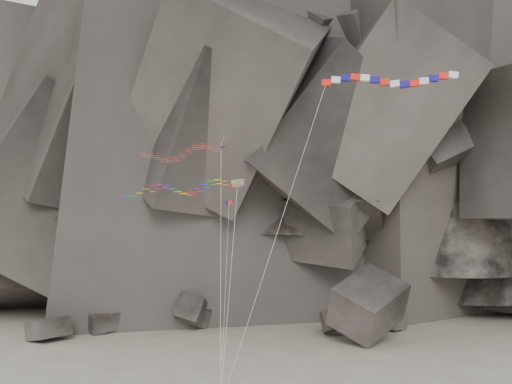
# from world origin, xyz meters

# --- Properties ---
(headland) EXTENTS (110.00, 70.00, 84.00)m
(headland) POSITION_xyz_m (0.00, 70.00, 42.00)
(headland) COLOR #564D46
(headland) RESTS_ON ground
(boulder_field) EXTENTS (52.81, 18.91, 10.41)m
(boulder_field) POSITION_xyz_m (0.05, 32.13, 2.24)
(boulder_field) COLOR #47423F
(boulder_field) RESTS_ON ground
(delta_kite) EXTENTS (9.87, 11.27, 23.47)m
(delta_kite) POSITION_xyz_m (-9.23, 6.04, 23.11)
(delta_kite) COLOR red
(delta_kite) RESTS_ON ground
(banner_kite) EXTENTS (20.03, 4.47, 27.87)m
(banner_kite) POSITION_xyz_m (10.64, -0.72, 28.52)
(banner_kite) COLOR red
(banner_kite) RESTS_ON ground
(parafoil_kite) EXTENTS (11.96, 4.05, 18.69)m
(parafoil_kite) POSITION_xyz_m (-8.14, -0.75, 19.27)
(parafoil_kite) COLOR yellow
(parafoil_kite) RESTS_ON ground
(pennant_kite) EXTENTS (0.61, 7.33, 16.91)m
(pennant_kite) POSITION_xyz_m (-3.64, 1.65, 15.33)
(pennant_kite) COLOR red
(pennant_kite) RESTS_ON ground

